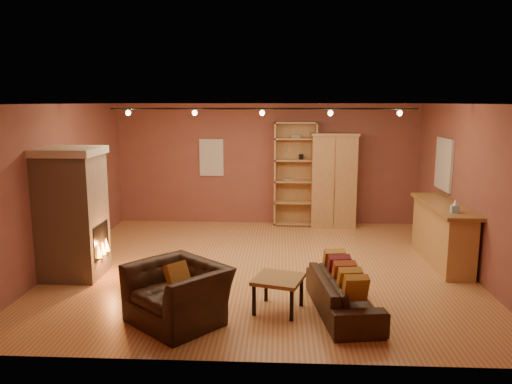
# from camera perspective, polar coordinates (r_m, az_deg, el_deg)

# --- Properties ---
(floor) EXTENTS (7.00, 7.00, 0.00)m
(floor) POSITION_cam_1_polar(r_m,az_deg,el_deg) (8.80, 0.62, -8.51)
(floor) COLOR #AC6C3D
(floor) RESTS_ON ground
(ceiling) EXTENTS (7.00, 7.00, 0.00)m
(ceiling) POSITION_cam_1_polar(r_m,az_deg,el_deg) (8.33, 0.65, 10.04)
(ceiling) COLOR brown
(ceiling) RESTS_ON back_wall
(back_wall) EXTENTS (7.00, 0.02, 2.80)m
(back_wall) POSITION_cam_1_polar(r_m,az_deg,el_deg) (11.67, 1.26, 3.21)
(back_wall) COLOR brown
(back_wall) RESTS_ON floor
(left_wall) EXTENTS (0.02, 6.50, 2.80)m
(left_wall) POSITION_cam_1_polar(r_m,az_deg,el_deg) (9.27, -21.52, 0.66)
(left_wall) COLOR brown
(left_wall) RESTS_ON floor
(right_wall) EXTENTS (0.02, 6.50, 2.80)m
(right_wall) POSITION_cam_1_polar(r_m,az_deg,el_deg) (9.03, 23.43, 0.28)
(right_wall) COLOR brown
(right_wall) RESTS_ON floor
(fireplace) EXTENTS (1.01, 0.98, 2.12)m
(fireplace) POSITION_cam_1_polar(r_m,az_deg,el_deg) (8.61, -20.22, -2.26)
(fireplace) COLOR tan
(fireplace) RESTS_ON floor
(back_window) EXTENTS (0.56, 0.04, 0.86)m
(back_window) POSITION_cam_1_polar(r_m,az_deg,el_deg) (11.74, -5.11, 3.95)
(back_window) COLOR beige
(back_window) RESTS_ON back_wall
(bookcase) EXTENTS (0.98, 0.38, 2.39)m
(bookcase) POSITION_cam_1_polar(r_m,az_deg,el_deg) (11.57, 4.50, 2.19)
(bookcase) COLOR tan
(bookcase) RESTS_ON floor
(armoire) EXTENTS (1.06, 0.61, 2.15)m
(armoire) POSITION_cam_1_polar(r_m,az_deg,el_deg) (11.50, 8.83, 1.37)
(armoire) COLOR tan
(armoire) RESTS_ON floor
(bar_counter) EXTENTS (0.60, 2.22, 1.06)m
(bar_counter) POSITION_cam_1_polar(r_m,az_deg,el_deg) (9.48, 20.49, -4.38)
(bar_counter) COLOR tan
(bar_counter) RESTS_ON floor
(tissue_box) EXTENTS (0.13, 0.13, 0.21)m
(tissue_box) POSITION_cam_1_polar(r_m,az_deg,el_deg) (8.69, 21.80, -1.62)
(tissue_box) COLOR #8DBBE1
(tissue_box) RESTS_ON bar_counter
(right_window) EXTENTS (0.05, 0.90, 1.00)m
(right_window) POSITION_cam_1_polar(r_m,az_deg,el_deg) (10.29, 20.68, 3.00)
(right_window) COLOR beige
(right_window) RESTS_ON right_wall
(loveseat) EXTENTS (0.75, 1.81, 0.74)m
(loveseat) POSITION_cam_1_polar(r_m,az_deg,el_deg) (6.96, 9.95, -10.66)
(loveseat) COLOR black
(loveseat) RESTS_ON floor
(armchair) EXTENTS (1.38, 1.34, 1.02)m
(armchair) POSITION_cam_1_polar(r_m,az_deg,el_deg) (6.62, -8.94, -10.38)
(armchair) COLOR black
(armchair) RESTS_ON floor
(coffee_table) EXTENTS (0.78, 0.78, 0.47)m
(coffee_table) POSITION_cam_1_polar(r_m,az_deg,el_deg) (6.93, 2.57, -10.26)
(coffee_table) COLOR olive
(coffee_table) RESTS_ON floor
(track_rail) EXTENTS (5.20, 0.09, 0.13)m
(track_rail) POSITION_cam_1_polar(r_m,az_deg,el_deg) (8.53, 0.71, 9.30)
(track_rail) COLOR black
(track_rail) RESTS_ON ceiling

